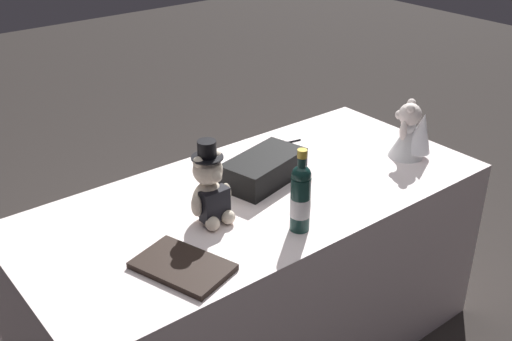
% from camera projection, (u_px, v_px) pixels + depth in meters
% --- Properties ---
extents(reception_table, '(1.84, 0.85, 0.77)m').
position_uv_depth(reception_table, '(256.00, 275.00, 2.54)').
color(reception_table, white).
rests_on(reception_table, ground_plane).
extents(teddy_bear_groom, '(0.16, 0.15, 0.31)m').
position_uv_depth(teddy_bear_groom, '(210.00, 190.00, 2.14)').
color(teddy_bear_groom, beige).
rests_on(teddy_bear_groom, reception_table).
extents(teddy_bear_bride, '(0.19, 0.20, 0.25)m').
position_uv_depth(teddy_bear_bride, '(412.00, 133.00, 2.60)').
color(teddy_bear_bride, white).
rests_on(teddy_bear_bride, reception_table).
extents(champagne_bottle, '(0.07, 0.07, 0.30)m').
position_uv_depth(champagne_bottle, '(301.00, 197.00, 2.08)').
color(champagne_bottle, '#12302B').
rests_on(champagne_bottle, reception_table).
extents(signing_pen, '(0.13, 0.03, 0.01)m').
position_uv_depth(signing_pen, '(288.00, 142.00, 2.77)').
color(signing_pen, black).
rests_on(signing_pen, reception_table).
extents(gift_case_black, '(0.37, 0.26, 0.11)m').
position_uv_depth(gift_case_black, '(264.00, 169.00, 2.43)').
color(gift_case_black, black).
rests_on(gift_case_black, reception_table).
extents(guestbook, '(0.27, 0.34, 0.02)m').
position_uv_depth(guestbook, '(183.00, 266.00, 1.93)').
color(guestbook, black).
rests_on(guestbook, reception_table).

